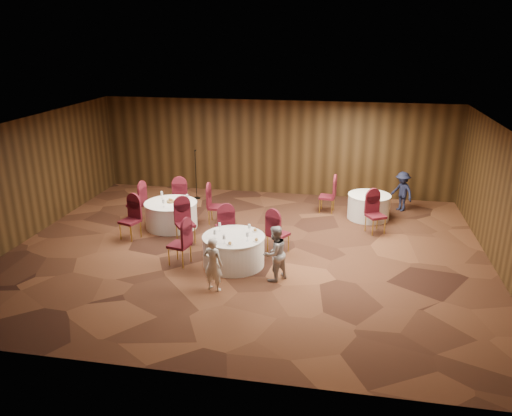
% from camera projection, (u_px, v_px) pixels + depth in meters
% --- Properties ---
extents(ground, '(12.00, 12.00, 0.00)m').
position_uv_depth(ground, '(247.00, 250.00, 12.84)').
color(ground, black).
rests_on(ground, ground).
extents(room_shell, '(12.00, 12.00, 12.00)m').
position_uv_depth(room_shell, '(246.00, 177.00, 12.19)').
color(room_shell, silver).
rests_on(room_shell, ground).
extents(table_main, '(1.49, 1.49, 0.74)m').
position_uv_depth(table_main, '(234.00, 250.00, 11.93)').
color(table_main, white).
rests_on(table_main, ground).
extents(table_left, '(1.50, 1.50, 0.74)m').
position_uv_depth(table_left, '(171.00, 214.00, 14.28)').
color(table_left, white).
rests_on(table_left, ground).
extents(table_right, '(1.26, 1.26, 0.74)m').
position_uv_depth(table_right, '(369.00, 206.00, 14.96)').
color(table_right, white).
rests_on(table_right, ground).
extents(chairs_main, '(2.90, 1.95, 1.00)m').
position_uv_depth(chairs_main, '(228.00, 235.00, 12.51)').
color(chairs_main, '#470E1D').
rests_on(chairs_main, ground).
extents(chairs_left, '(2.96, 2.84, 1.00)m').
position_uv_depth(chairs_left, '(170.00, 210.00, 14.27)').
color(chairs_left, '#470E1D').
rests_on(chairs_left, ground).
extents(chairs_right, '(2.05, 2.11, 1.00)m').
position_uv_depth(chairs_right, '(350.00, 206.00, 14.64)').
color(chairs_right, '#470E1D').
rests_on(chairs_right, ground).
extents(tabletop_main, '(1.11, 1.05, 0.22)m').
position_uv_depth(tabletop_main, '(238.00, 234.00, 11.67)').
color(tabletop_main, silver).
rests_on(tabletop_main, table_main).
extents(tabletop_left, '(0.89, 0.78, 0.22)m').
position_uv_depth(tabletop_left, '(171.00, 200.00, 14.14)').
color(tabletop_left, silver).
rests_on(tabletop_left, table_left).
extents(tabletop_right, '(0.08, 0.08, 0.22)m').
position_uv_depth(tabletop_right, '(377.00, 192.00, 14.55)').
color(tabletop_right, silver).
rests_on(tabletop_right, table_right).
extents(mic_stand, '(0.24, 0.24, 1.67)m').
position_uv_depth(mic_stand, '(196.00, 184.00, 16.72)').
color(mic_stand, black).
rests_on(mic_stand, ground).
extents(woman_a, '(0.51, 0.40, 1.22)m').
position_uv_depth(woman_a, '(213.00, 264.00, 10.67)').
color(woman_a, white).
rests_on(woman_a, ground).
extents(woman_b, '(0.78, 0.80, 1.30)m').
position_uv_depth(woman_b, '(275.00, 253.00, 11.11)').
color(woman_b, '#A8A7AC').
rests_on(woman_b, ground).
extents(man_c, '(0.88, 0.92, 1.25)m').
position_uv_depth(man_c, '(402.00, 191.00, 15.52)').
color(man_c, black).
rests_on(man_c, ground).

